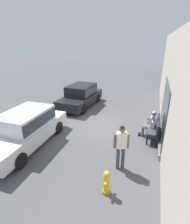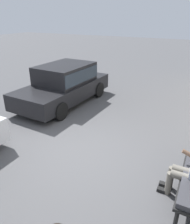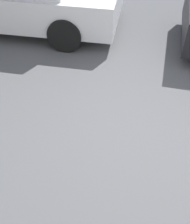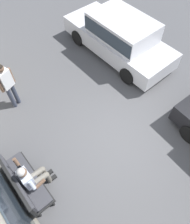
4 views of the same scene
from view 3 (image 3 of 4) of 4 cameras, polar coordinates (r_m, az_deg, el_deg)
ground_plane at (r=3.83m, az=9.28°, el=-3.41°), size 60.00×60.00×0.00m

